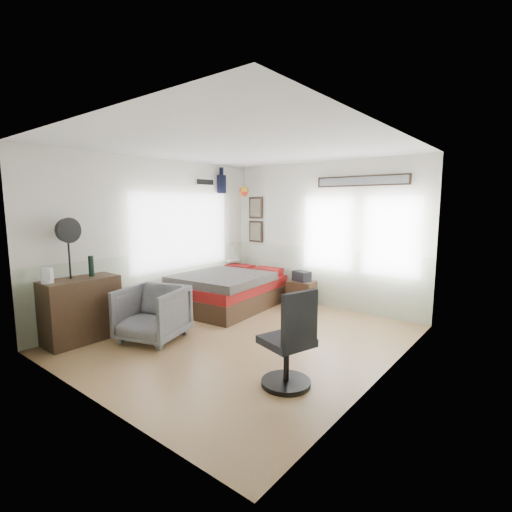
# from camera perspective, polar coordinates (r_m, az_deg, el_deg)

# --- Properties ---
(ground_plane) EXTENTS (4.00, 4.50, 0.01)m
(ground_plane) POSITION_cam_1_polar(r_m,az_deg,el_deg) (5.52, -1.82, -12.52)
(ground_plane) COLOR #A37B43
(room_shell) EXTENTS (4.02, 4.52, 2.71)m
(room_shell) POSITION_cam_1_polar(r_m,az_deg,el_deg) (5.37, -1.23, 4.62)
(room_shell) COLOR beige
(room_shell) RESTS_ON ground_plane
(wall_decor) EXTENTS (3.55, 1.32, 1.44)m
(wall_decor) POSITION_cam_1_polar(r_m,az_deg,el_deg) (7.39, 1.46, 9.32)
(wall_decor) COLOR black
(wall_decor) RESTS_ON room_shell
(bed) EXTENTS (1.63, 2.18, 0.66)m
(bed) POSITION_cam_1_polar(r_m,az_deg,el_deg) (7.03, -4.20, -5.24)
(bed) COLOR #342318
(bed) RESTS_ON ground_plane
(dresser) EXTENTS (0.48, 1.00, 0.90)m
(dresser) POSITION_cam_1_polar(r_m,az_deg,el_deg) (5.83, -25.28, -7.47)
(dresser) COLOR #342318
(dresser) RESTS_ON ground_plane
(armchair) EXTENTS (1.04, 1.05, 0.77)m
(armchair) POSITION_cam_1_polar(r_m,az_deg,el_deg) (5.53, -15.64, -8.51)
(armchair) COLOR slate
(armchair) RESTS_ON ground_plane
(nightstand) EXTENTS (0.52, 0.43, 0.48)m
(nightstand) POSITION_cam_1_polar(r_m,az_deg,el_deg) (7.13, 6.99, -5.75)
(nightstand) COLOR #342318
(nightstand) RESTS_ON ground_plane
(task_chair) EXTENTS (0.59, 0.59, 1.07)m
(task_chair) POSITION_cam_1_polar(r_m,az_deg,el_deg) (4.01, 5.25, -13.92)
(task_chair) COLOR black
(task_chair) RESTS_ON ground_plane
(kettle) EXTENTS (0.18, 0.15, 0.20)m
(kettle) POSITION_cam_1_polar(r_m,az_deg,el_deg) (5.57, -29.47, -2.64)
(kettle) COLOR silver
(kettle) RESTS_ON dresser
(bottle) EXTENTS (0.07, 0.07, 0.30)m
(bottle) POSITION_cam_1_polar(r_m,az_deg,el_deg) (5.81, -24.02, -1.41)
(bottle) COLOR black
(bottle) RESTS_ON dresser
(stand_fan) EXTENTS (0.13, 0.35, 0.85)m
(stand_fan) POSITION_cam_1_polar(r_m,az_deg,el_deg) (5.67, -26.97, 3.39)
(stand_fan) COLOR black
(stand_fan) RESTS_ON dresser
(black_bag) EXTENTS (0.37, 0.29, 0.19)m
(black_bag) POSITION_cam_1_polar(r_m,az_deg,el_deg) (7.06, 7.03, -3.09)
(black_bag) COLOR black
(black_bag) RESTS_ON nightstand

